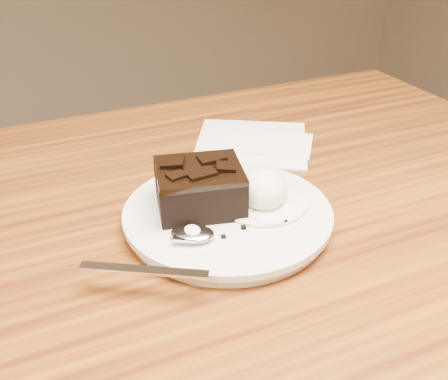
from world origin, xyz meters
name	(u,v)px	position (x,y,z in m)	size (l,w,h in m)	color
plate	(228,217)	(0.07, 0.00, 0.76)	(0.24, 0.24, 0.02)	silver
brownie	(200,190)	(0.04, 0.02, 0.79)	(0.10, 0.08, 0.04)	black
ice_cream_scoop	(263,190)	(0.11, -0.01, 0.79)	(0.06, 0.06, 0.05)	white
melt_puddle	(262,203)	(0.11, -0.01, 0.77)	(0.10, 0.10, 0.00)	white
spoon	(193,235)	(0.01, -0.04, 0.77)	(0.03, 0.18, 0.01)	silver
napkin	(251,142)	(0.19, 0.18, 0.75)	(0.16, 0.16, 0.01)	white
crumb_a	(218,205)	(0.06, 0.01, 0.77)	(0.01, 0.01, 0.00)	black
crumb_b	(223,237)	(0.04, -0.05, 0.77)	(0.01, 0.01, 0.00)	black
crumb_c	(285,223)	(0.11, -0.06, 0.77)	(0.01, 0.00, 0.00)	black
crumb_d	(243,227)	(0.07, -0.05, 0.77)	(0.01, 0.01, 0.00)	black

